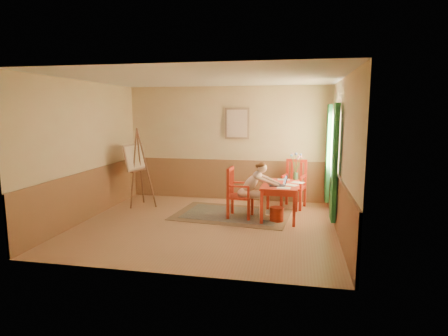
% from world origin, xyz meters
% --- Properties ---
extents(room, '(5.04, 4.54, 2.84)m').
position_xyz_m(room, '(0.00, 0.00, 1.40)').
color(room, '#AC7D58').
rests_on(room, ground).
extents(wainscot, '(5.00, 4.50, 1.00)m').
position_xyz_m(wainscot, '(0.00, 0.80, 0.50)').
color(wainscot, '#A16F49').
rests_on(wainscot, room).
extents(window, '(0.12, 2.01, 2.20)m').
position_xyz_m(window, '(2.42, 1.10, 1.35)').
color(window, white).
rests_on(window, room).
extents(wall_portrait, '(0.60, 0.05, 0.76)m').
position_xyz_m(wall_portrait, '(0.25, 2.20, 1.90)').
color(wall_portrait, '#9B775A').
rests_on(wall_portrait, room).
extents(rug, '(2.55, 1.83, 0.02)m').
position_xyz_m(rug, '(0.37, 0.81, 0.01)').
color(rug, '#8C7251').
rests_on(rug, room).
extents(table, '(0.76, 1.22, 0.72)m').
position_xyz_m(table, '(1.39, 0.78, 0.63)').
color(table, red).
rests_on(table, room).
extents(chair_left, '(0.51, 0.49, 1.05)m').
position_xyz_m(chair_left, '(0.53, 0.63, 0.53)').
color(chair_left, red).
rests_on(chair_left, room).
extents(chair_back, '(0.59, 0.61, 1.10)m').
position_xyz_m(chair_back, '(1.67, 1.72, 0.55)').
color(chair_back, red).
rests_on(chair_back, room).
extents(figure, '(0.88, 0.39, 1.18)m').
position_xyz_m(figure, '(0.87, 0.62, 0.65)').
color(figure, beige).
rests_on(figure, room).
extents(laptop, '(0.39, 0.27, 0.22)m').
position_xyz_m(laptop, '(1.38, 0.57, 0.76)').
color(laptop, '#1E2338').
rests_on(laptop, table).
extents(papers, '(0.60, 1.09, 0.00)m').
position_xyz_m(papers, '(1.56, 0.83, 0.72)').
color(papers, white).
rests_on(papers, table).
extents(vase, '(0.27, 0.29, 0.59)m').
position_xyz_m(vase, '(1.69, 1.33, 0.99)').
color(vase, '#3F724C').
rests_on(vase, table).
extents(wastebasket, '(0.34, 0.34, 0.29)m').
position_xyz_m(wastebasket, '(1.34, 0.50, 0.15)').
color(wastebasket, '#AC3019').
rests_on(wastebasket, room).
extents(easel, '(0.65, 0.82, 1.82)m').
position_xyz_m(easel, '(-1.94, 1.16, 1.08)').
color(easel, brown).
rests_on(easel, room).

